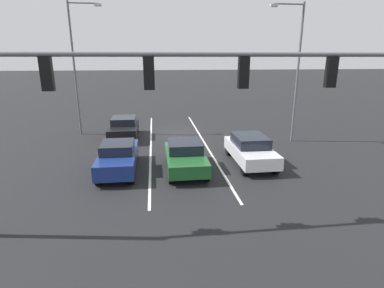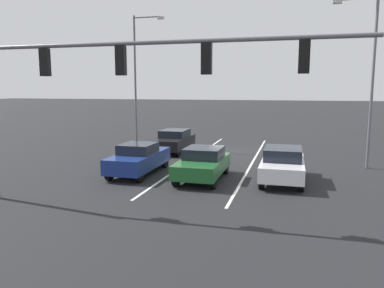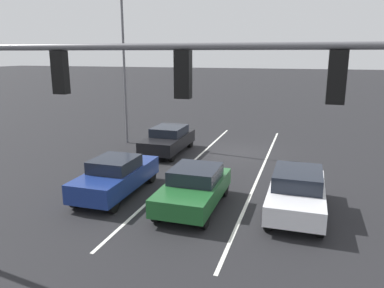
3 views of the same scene
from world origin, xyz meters
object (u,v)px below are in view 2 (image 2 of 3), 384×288
(car_navy_rightlane_front, at_px, (139,158))
(street_lamp_right_shoulder, at_px, (138,73))
(car_white_leftlane_front, at_px, (283,164))
(car_black_rightlane_second, at_px, (174,141))
(car_darkgreen_midlane_front, at_px, (203,163))
(street_lamp_left_shoulder, at_px, (368,71))
(traffic_signal_gantry, at_px, (107,74))

(car_navy_rightlane_front, bearing_deg, street_lamp_right_shoulder, -67.09)
(car_navy_rightlane_front, distance_m, car_white_leftlane_front, 6.91)
(car_navy_rightlane_front, distance_m, car_black_rightlane_second, 6.59)
(car_darkgreen_midlane_front, xyz_separation_m, street_lamp_left_shoulder, (-7.57, -4.60, 4.30))
(traffic_signal_gantry, distance_m, street_lamp_left_shoulder, 13.63)
(car_white_leftlane_front, bearing_deg, car_navy_rightlane_front, 2.29)
(street_lamp_right_shoulder, bearing_deg, car_black_rightlane_second, 154.62)
(car_navy_rightlane_front, bearing_deg, car_black_rightlane_second, -87.26)
(street_lamp_right_shoulder, bearing_deg, car_darkgreen_midlane_front, 128.77)
(car_navy_rightlane_front, xyz_separation_m, car_black_rightlane_second, (0.32, -6.59, -0.00))
(car_black_rightlane_second, bearing_deg, car_white_leftlane_front, 138.82)
(traffic_signal_gantry, bearing_deg, car_black_rightlane_second, -82.59)
(car_white_leftlane_front, height_order, car_black_rightlane_second, car_white_leftlane_front)
(traffic_signal_gantry, distance_m, street_lamp_right_shoulder, 14.18)
(car_black_rightlane_second, xyz_separation_m, street_lamp_right_shoulder, (3.09, -1.47, 4.51))
(car_white_leftlane_front, xyz_separation_m, car_black_rightlane_second, (7.21, -6.31, -0.03))
(car_navy_rightlane_front, xyz_separation_m, traffic_signal_gantry, (-1.23, 5.34, 3.89))
(street_lamp_right_shoulder, bearing_deg, car_white_leftlane_front, 142.95)
(car_navy_rightlane_front, relative_size, street_lamp_left_shoulder, 0.51)
(street_lamp_left_shoulder, bearing_deg, car_black_rightlane_second, -11.68)
(car_darkgreen_midlane_front, bearing_deg, street_lamp_right_shoulder, -51.23)
(car_navy_rightlane_front, bearing_deg, street_lamp_left_shoulder, -158.61)
(car_black_rightlane_second, relative_size, street_lamp_right_shoulder, 0.47)
(car_navy_rightlane_front, height_order, car_white_leftlane_front, car_white_leftlane_front)
(traffic_signal_gantry, relative_size, street_lamp_right_shoulder, 1.44)
(car_navy_rightlane_front, distance_m, traffic_signal_gantry, 6.72)
(traffic_signal_gantry, height_order, street_lamp_left_shoulder, street_lamp_left_shoulder)
(car_darkgreen_midlane_front, xyz_separation_m, car_white_leftlane_front, (-3.57, -0.60, 0.04))
(street_lamp_left_shoulder, bearing_deg, street_lamp_right_shoulder, -14.82)
(car_navy_rightlane_front, height_order, traffic_signal_gantry, traffic_signal_gantry)
(street_lamp_left_shoulder, bearing_deg, car_navy_rightlane_front, 21.39)
(car_darkgreen_midlane_front, xyz_separation_m, street_lamp_right_shoulder, (6.73, -8.38, 4.51))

